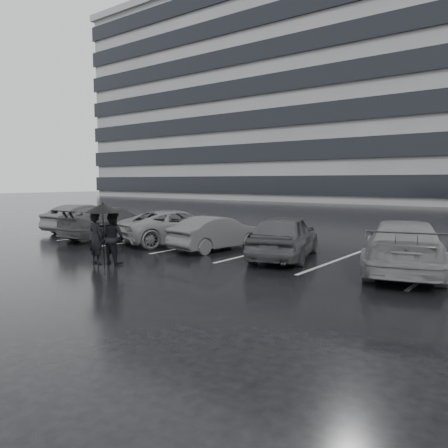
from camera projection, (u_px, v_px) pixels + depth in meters
ground at (199, 261)px, 13.63m from camera, size 160.00×160.00×0.00m
office_building at (296, 99)px, 63.53m from camera, size 61.00×26.00×29.00m
car_main at (284, 236)px, 14.01m from camera, size 2.86×4.56×1.45m
car_west_a at (217, 233)px, 15.81m from camera, size 1.80×3.86×1.22m
car_west_b at (178, 227)px, 17.55m from camera, size 3.58×5.24×1.33m
car_west_c at (112, 222)px, 18.95m from camera, size 2.02×4.82×1.39m
car_west_d at (85, 218)px, 21.35m from camera, size 1.67×4.18×1.35m
car_east at (403, 246)px, 11.81m from camera, size 3.33×5.38×1.45m
pedestrian_left at (96, 238)px, 13.10m from camera, size 0.60×0.42×1.56m
pedestrian_right at (113, 238)px, 13.12m from camera, size 0.79×0.63×1.58m
umbrella at (103, 208)px, 13.02m from camera, size 1.10×1.10×1.86m
stall_stripes at (226, 249)px, 16.10m from camera, size 19.72×5.00×0.00m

